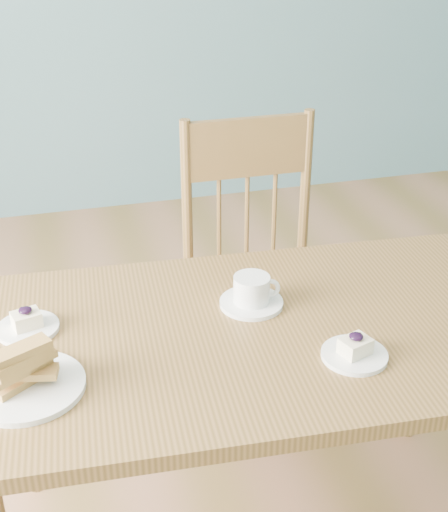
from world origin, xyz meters
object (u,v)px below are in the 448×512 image
Objects in this scene: dining_table at (260,352)px; cheesecake_plate_far at (27,324)px; coffee_cup at (252,293)px; biscotti_plate at (25,375)px; dining_chair at (260,272)px; cheesecake_plate_near at (355,351)px.

dining_table is 0.53m from cheesecake_plate_far.
coffee_cup reaches higher than dining_table.
cheesecake_plate_far is 0.92× the size of coffee_cup.
biscotti_plate is (-0.52, -0.19, 0.00)m from coffee_cup.
cheesecake_plate_far is at bearing -172.60° from coffee_cup.
dining_table is 5.67× the size of biscotti_plate.
dining_table is at bearing -14.01° from cheesecake_plate_far.
coffee_cup is (0.01, 0.10, 0.10)m from dining_table.
cheesecake_plate_far is 0.60× the size of biscotti_plate.
dining_chair is 6.82× the size of cheesecake_plate_far.
cheesecake_plate_near is (-0.03, -0.73, 0.21)m from dining_chair.
cheesecake_plate_near is at bearing -92.56° from dining_chair.
dining_chair reaches higher than cheesecake_plate_near.
dining_table is 1.38× the size of dining_chair.
coffee_cup is 0.65× the size of biscotti_plate.
dining_chair is 4.11× the size of biscotti_plate.
dining_table is 8.70× the size of coffee_cup.
cheesecake_plate_near is at bearing -23.49° from cheesecake_plate_far.
dining_table is 9.42× the size of cheesecake_plate_far.
coffee_cup reaches higher than cheesecake_plate_far.
biscotti_plate is (-0.01, -0.21, 0.02)m from cheesecake_plate_far.
cheesecake_plate_near is 0.29m from coffee_cup.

